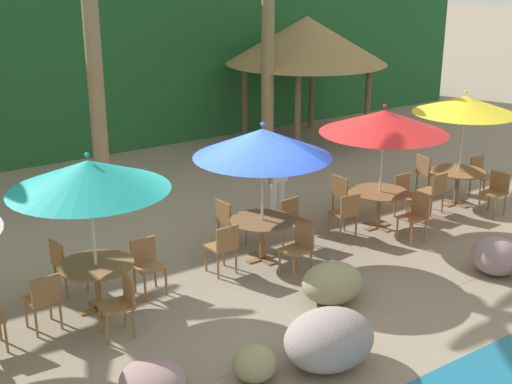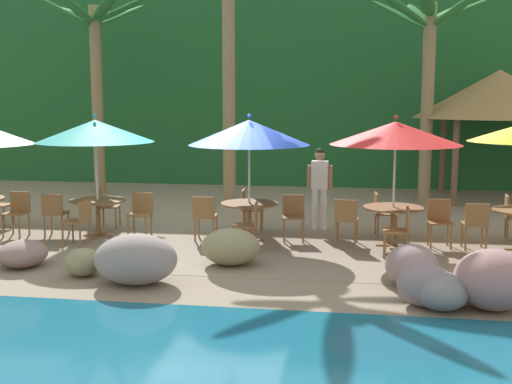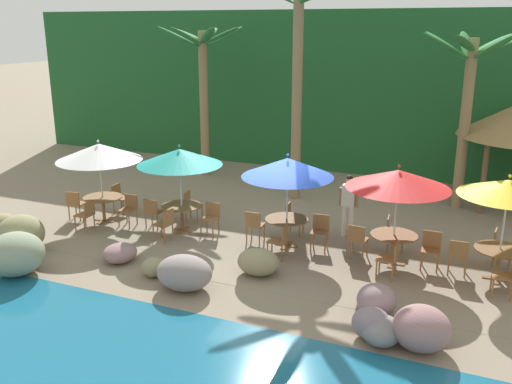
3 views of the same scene
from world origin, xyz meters
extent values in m
plane|color=gray|center=(0.00, 0.00, 0.00)|extent=(120.00, 120.00, 0.00)
cube|color=gray|center=(0.00, 0.00, 0.00)|extent=(18.00, 5.20, 0.01)
cube|color=#1E5628|center=(0.00, 9.00, 3.00)|extent=(28.00, 2.40, 6.00)
ellipsoid|color=gray|center=(3.49, -3.53, 0.29)|extent=(0.71, 0.67, 0.58)
ellipsoid|color=gray|center=(3.40, -2.64, 0.31)|extent=(0.77, 0.81, 0.62)
ellipsoid|color=gray|center=(-2.77, -2.49, 0.22)|extent=(0.79, 0.86, 0.44)
ellipsoid|color=gray|center=(-0.62, -3.14, 0.37)|extent=(1.24, 1.00, 0.74)
ellipsoid|color=gray|center=(4.36, -3.53, 0.39)|extent=(1.01, 1.02, 0.79)
ellipsoid|color=gray|center=(0.56, -1.84, 0.30)|extent=(0.97, 0.83, 0.61)
ellipsoid|color=gray|center=(-1.57, -2.86, 0.22)|extent=(0.56, 0.56, 0.44)
ellipsoid|color=slate|center=(3.70, -3.63, 0.24)|extent=(0.71, 0.84, 0.49)
cylinder|color=olive|center=(-3.92, -0.51, 0.23)|extent=(0.04, 0.04, 0.45)
cylinder|color=olive|center=(-4.27, -0.49, 0.23)|extent=(0.04, 0.04, 0.45)
cylinder|color=olive|center=(-3.90, -0.15, 0.23)|extent=(0.04, 0.04, 0.45)
cylinder|color=olive|center=(-4.26, -0.14, 0.23)|extent=(0.04, 0.04, 0.45)
cube|color=olive|center=(-4.09, -0.32, 0.47)|extent=(0.44, 0.44, 0.03)
cube|color=olive|center=(-4.08, -0.12, 0.66)|extent=(0.42, 0.05, 0.42)
cylinder|color=olive|center=(-4.74, 0.73, 0.23)|extent=(0.04, 0.04, 0.45)
cylinder|color=olive|center=(-4.74, 0.38, 0.23)|extent=(0.04, 0.04, 0.45)
cube|color=olive|center=(-4.92, 0.56, 0.47)|extent=(0.43, 0.43, 0.03)
cylinder|color=silver|center=(-2.46, -0.09, 1.10)|extent=(0.04, 0.04, 2.19)
cone|color=teal|center=(-2.46, -0.09, 2.09)|extent=(2.28, 2.28, 0.43)
sphere|color=teal|center=(-2.46, -0.09, 2.39)|extent=(0.07, 0.07, 0.07)
cube|color=brown|center=(-2.46, -0.09, 0.01)|extent=(0.60, 0.12, 0.03)
cube|color=brown|center=(-2.46, -0.09, 0.01)|extent=(0.12, 0.60, 0.03)
cylinder|color=brown|center=(-2.46, -0.09, 0.37)|extent=(0.09, 0.09, 0.71)
cylinder|color=brown|center=(-2.46, -0.09, 0.72)|extent=(1.10, 1.10, 0.03)
cylinder|color=olive|center=(-1.43, -0.25, 0.23)|extent=(0.04, 0.04, 0.45)
cylinder|color=olive|center=(-1.79, -0.26, 0.23)|extent=(0.04, 0.04, 0.45)
cylinder|color=olive|center=(-1.43, 0.10, 0.23)|extent=(0.04, 0.04, 0.45)
cylinder|color=olive|center=(-1.79, 0.10, 0.23)|extent=(0.04, 0.04, 0.45)
cube|color=olive|center=(-1.61, -0.08, 0.47)|extent=(0.42, 0.42, 0.03)
cube|color=olive|center=(-1.61, 0.12, 0.66)|extent=(0.42, 0.04, 0.42)
cylinder|color=olive|center=(-2.41, 0.96, 0.23)|extent=(0.04, 0.04, 0.45)
cylinder|color=olive|center=(-2.36, 0.60, 0.23)|extent=(0.04, 0.04, 0.45)
cylinder|color=olive|center=(-2.76, 0.91, 0.23)|extent=(0.04, 0.04, 0.45)
cylinder|color=olive|center=(-2.72, 0.56, 0.23)|extent=(0.04, 0.04, 0.45)
cube|color=olive|center=(-2.56, 0.76, 0.47)|extent=(0.47, 0.47, 0.03)
cube|color=olive|center=(-2.76, 0.73, 0.66)|extent=(0.09, 0.42, 0.42)
cylinder|color=olive|center=(-3.50, 0.01, 0.23)|extent=(0.04, 0.04, 0.45)
cylinder|color=olive|center=(-3.14, 0.04, 0.23)|extent=(0.04, 0.04, 0.45)
cylinder|color=olive|center=(-3.47, -0.35, 0.23)|extent=(0.04, 0.04, 0.45)
cylinder|color=olive|center=(-3.11, -0.32, 0.23)|extent=(0.04, 0.04, 0.45)
cube|color=olive|center=(-3.31, -0.16, 0.47)|extent=(0.45, 0.45, 0.03)
cube|color=olive|center=(-3.29, -0.36, 0.66)|extent=(0.42, 0.07, 0.42)
cylinder|color=olive|center=(-2.74, -1.09, 0.23)|extent=(0.04, 0.04, 0.45)
cylinder|color=olive|center=(-2.70, -0.74, 0.23)|extent=(0.04, 0.04, 0.45)
cylinder|color=olive|center=(-2.38, -1.13, 0.23)|extent=(0.04, 0.04, 0.45)
cylinder|color=olive|center=(-2.35, -0.77, 0.23)|extent=(0.04, 0.04, 0.45)
cube|color=olive|center=(-2.54, -0.93, 0.47)|extent=(0.46, 0.46, 0.03)
cube|color=olive|center=(-2.34, -0.95, 0.66)|extent=(0.08, 0.42, 0.42)
cylinder|color=silver|center=(0.56, 0.01, 1.09)|extent=(0.04, 0.04, 2.18)
cone|color=blue|center=(0.56, 0.01, 2.08)|extent=(2.30, 2.30, 0.47)
sphere|color=blue|center=(0.56, 0.01, 2.40)|extent=(0.07, 0.07, 0.07)
cube|color=brown|center=(0.56, 0.01, 0.01)|extent=(0.60, 0.12, 0.03)
cube|color=brown|center=(0.56, 0.01, 0.01)|extent=(0.12, 0.60, 0.03)
cylinder|color=brown|center=(0.56, 0.01, 0.37)|extent=(0.09, 0.09, 0.71)
cylinder|color=brown|center=(0.56, 0.01, 0.72)|extent=(1.10, 1.10, 0.03)
cylinder|color=olive|center=(1.60, -0.05, 0.23)|extent=(0.04, 0.04, 0.45)
cylinder|color=olive|center=(1.24, -0.09, 0.23)|extent=(0.04, 0.04, 0.45)
cylinder|color=olive|center=(1.56, 0.30, 0.23)|extent=(0.04, 0.04, 0.45)
cylinder|color=olive|center=(1.20, 0.26, 0.23)|extent=(0.04, 0.04, 0.45)
cube|color=olive|center=(1.40, 0.10, 0.47)|extent=(0.47, 0.47, 0.03)
cube|color=olive|center=(1.38, 0.30, 0.66)|extent=(0.42, 0.08, 0.42)
cylinder|color=olive|center=(0.66, 1.04, 0.23)|extent=(0.04, 0.04, 0.45)
cylinder|color=olive|center=(0.69, 0.69, 0.23)|extent=(0.04, 0.04, 0.45)
cylinder|color=olive|center=(0.30, 1.02, 0.23)|extent=(0.04, 0.04, 0.45)
cylinder|color=olive|center=(0.33, 0.66, 0.23)|extent=(0.04, 0.04, 0.45)
cube|color=olive|center=(0.50, 0.85, 0.47)|extent=(0.45, 0.45, 0.03)
cube|color=olive|center=(0.30, 0.84, 0.66)|extent=(0.07, 0.42, 0.42)
cylinder|color=olive|center=(-0.48, 0.15, 0.23)|extent=(0.04, 0.04, 0.45)
cylinder|color=olive|center=(-0.12, 0.16, 0.23)|extent=(0.04, 0.04, 0.45)
cylinder|color=olive|center=(-0.46, -0.21, 0.23)|extent=(0.04, 0.04, 0.45)
cylinder|color=olive|center=(-0.11, -0.20, 0.23)|extent=(0.04, 0.04, 0.45)
cube|color=olive|center=(-0.29, -0.02, 0.47)|extent=(0.43, 0.43, 0.03)
cube|color=olive|center=(-0.29, -0.22, 0.66)|extent=(0.42, 0.05, 0.42)
cylinder|color=olive|center=(0.46, -1.03, 0.23)|extent=(0.04, 0.04, 0.45)
cylinder|color=olive|center=(0.43, -0.68, 0.23)|extent=(0.04, 0.04, 0.45)
cylinder|color=olive|center=(0.81, -1.01, 0.23)|extent=(0.04, 0.04, 0.45)
cylinder|color=olive|center=(0.78, -0.65, 0.23)|extent=(0.04, 0.04, 0.45)
cube|color=olive|center=(0.62, -0.84, 0.47)|extent=(0.45, 0.45, 0.03)
cube|color=olive|center=(0.82, -0.83, 0.66)|extent=(0.07, 0.42, 0.42)
cylinder|color=silver|center=(3.26, -0.05, 1.10)|extent=(0.04, 0.04, 2.20)
cone|color=red|center=(3.26, -0.05, 2.10)|extent=(2.39, 2.39, 0.42)
sphere|color=red|center=(3.26, -0.05, 2.38)|extent=(0.07, 0.07, 0.07)
cube|color=brown|center=(3.26, -0.05, 0.01)|extent=(0.60, 0.12, 0.03)
cube|color=brown|center=(3.26, -0.05, 0.01)|extent=(0.12, 0.60, 0.03)
cylinder|color=brown|center=(3.26, -0.05, 0.37)|extent=(0.09, 0.09, 0.71)
cylinder|color=brown|center=(3.26, -0.05, 0.72)|extent=(1.10, 1.10, 0.03)
cylinder|color=olive|center=(4.29, -0.19, 0.23)|extent=(0.04, 0.04, 0.45)
cylinder|color=olive|center=(3.94, -0.20, 0.23)|extent=(0.04, 0.04, 0.45)
cylinder|color=olive|center=(4.28, 0.16, 0.23)|extent=(0.04, 0.04, 0.45)
cylinder|color=olive|center=(3.92, 0.15, 0.23)|extent=(0.04, 0.04, 0.45)
cube|color=olive|center=(4.11, -0.02, 0.47)|extent=(0.44, 0.44, 0.03)
cube|color=olive|center=(4.10, 0.18, 0.66)|extent=(0.42, 0.05, 0.42)
cylinder|color=olive|center=(3.33, 0.99, 0.23)|extent=(0.04, 0.04, 0.45)
cylinder|color=olive|center=(3.37, 0.64, 0.23)|extent=(0.04, 0.04, 0.45)
cylinder|color=olive|center=(2.97, 0.95, 0.23)|extent=(0.04, 0.04, 0.45)
cylinder|color=olive|center=(3.01, 0.60, 0.23)|extent=(0.04, 0.04, 0.45)
cube|color=olive|center=(3.17, 0.79, 0.47)|extent=(0.46, 0.46, 0.03)
cube|color=olive|center=(2.97, 0.77, 0.66)|extent=(0.08, 0.42, 0.42)
cylinder|color=olive|center=(2.25, 0.21, 0.23)|extent=(0.04, 0.04, 0.45)
cylinder|color=olive|center=(2.60, 0.18, 0.23)|extent=(0.04, 0.04, 0.45)
cylinder|color=olive|center=(2.22, -0.14, 0.23)|extent=(0.04, 0.04, 0.45)
cylinder|color=olive|center=(2.57, -0.17, 0.23)|extent=(0.04, 0.04, 0.45)
cube|color=olive|center=(2.41, 0.02, 0.47)|extent=(0.45, 0.45, 0.03)
cube|color=olive|center=(2.39, -0.18, 0.66)|extent=(0.42, 0.07, 0.42)
cylinder|color=olive|center=(3.08, -1.08, 0.23)|extent=(0.04, 0.04, 0.45)
cylinder|color=olive|center=(3.08, -0.72, 0.23)|extent=(0.04, 0.04, 0.45)
cylinder|color=olive|center=(3.44, -1.08, 0.23)|extent=(0.04, 0.04, 0.45)
cylinder|color=olive|center=(3.44, -0.72, 0.23)|extent=(0.04, 0.04, 0.45)
cube|color=olive|center=(3.26, -0.90, 0.47)|extent=(0.42, 0.42, 0.03)
cube|color=olive|center=(3.46, -0.90, 0.66)|extent=(0.04, 0.42, 0.42)
cylinder|color=olive|center=(5.49, 1.03, 0.23)|extent=(0.04, 0.04, 0.45)
cylinder|color=olive|center=(5.45, 0.67, 0.23)|extent=(0.04, 0.04, 0.45)
cube|color=olive|center=(5.45, 0.85, 0.66)|extent=(0.08, 0.42, 0.42)
cylinder|color=olive|center=(4.52, 0.12, 0.23)|extent=(0.04, 0.04, 0.45)
cylinder|color=olive|center=(4.88, 0.13, 0.23)|extent=(0.04, 0.04, 0.45)
cylinder|color=olive|center=(4.54, -0.24, 0.23)|extent=(0.04, 0.04, 0.45)
cylinder|color=olive|center=(4.90, -0.22, 0.23)|extent=(0.04, 0.04, 0.45)
cube|color=olive|center=(4.71, -0.05, 0.47)|extent=(0.44, 0.44, 0.03)
cube|color=olive|center=(4.72, -0.25, 0.66)|extent=(0.42, 0.05, 0.42)
cylinder|color=olive|center=(-4.71, 5.51, 2.63)|extent=(0.32, 0.32, 5.27)
ellipsoid|color=#2D7A38|center=(-3.91, 5.36, 5.09)|extent=(1.61, 0.64, 0.68)
ellipsoid|color=#2D7A38|center=(-4.18, 6.13, 5.06)|extent=(1.28, 1.40, 0.78)
ellipsoid|color=#2D7A38|center=(-4.84, 6.32, 5.14)|extent=(0.60, 1.64, 0.54)
ellipsoid|color=#2D7A38|center=(-5.50, 5.73, 5.13)|extent=(1.64, 0.76, 0.55)
ellipsoid|color=#2D7A38|center=(-5.37, 5.03, 5.04)|extent=(1.43, 1.20, 0.82)
ellipsoid|color=#2D7A38|center=(-4.89, 4.72, 5.08)|extent=(0.70, 1.60, 0.72)
ellipsoid|color=#2D7A38|center=(-4.18, 4.90, 5.10)|extent=(1.31, 1.43, 0.64)
cylinder|color=olive|center=(-0.63, 4.05, 3.36)|extent=(0.32, 0.32, 6.72)
cylinder|color=olive|center=(4.32, 5.12, 2.55)|extent=(0.32, 0.32, 5.10)
ellipsoid|color=#2D7A38|center=(5.16, 5.17, 4.91)|extent=(1.63, 0.44, 0.74)
ellipsoid|color=#2D7A38|center=(4.87, 5.77, 4.94)|extent=(1.33, 1.48, 0.65)
ellipsoid|color=#2D7A38|center=(4.10, 5.94, 4.85)|extent=(0.75, 1.57, 0.93)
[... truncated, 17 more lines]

